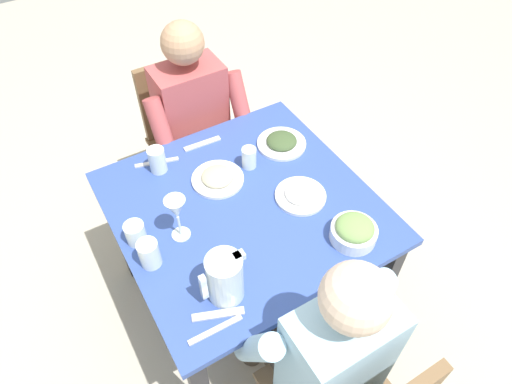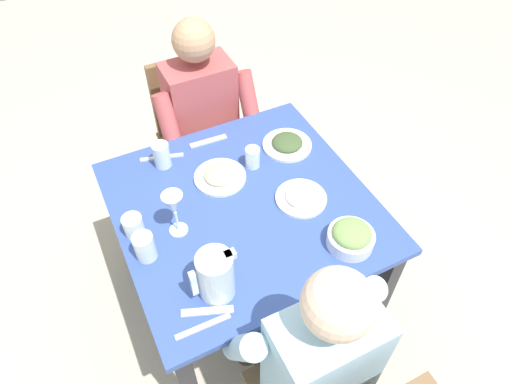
{
  "view_description": "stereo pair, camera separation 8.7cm",
  "coord_description": "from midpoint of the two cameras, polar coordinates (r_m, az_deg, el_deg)",
  "views": [
    {
      "loc": [
        0.55,
        1.02,
        2.07
      ],
      "look_at": [
        -0.05,
        0.01,
        0.77
      ],
      "focal_mm": 31.89,
      "sensor_mm": 36.0,
      "label": 1
    },
    {
      "loc": [
        0.47,
        1.06,
        2.07
      ],
      "look_at": [
        -0.05,
        0.01,
        0.77
      ],
      "focal_mm": 31.89,
      "sensor_mm": 36.0,
      "label": 2
    }
  ],
  "objects": [
    {
      "name": "ground_plane",
      "position": [
        2.37,
        -2.28,
        -12.89
      ],
      "size": [
        8.0,
        8.0,
        0.0
      ],
      "primitive_type": "plane",
      "color": "#B7AD99"
    },
    {
      "name": "dining_table",
      "position": [
        1.86,
        -2.83,
        -3.76
      ],
      "size": [
        0.97,
        0.97,
        0.71
      ],
      "color": "#334C99",
      "rests_on": "ground_plane"
    },
    {
      "name": "chair_near",
      "position": [
        2.48,
        -9.7,
        7.46
      ],
      "size": [
        0.4,
        0.4,
        0.86
      ],
      "color": "brown",
      "rests_on": "ground_plane"
    },
    {
      "name": "diner_near",
      "position": [
        2.24,
        -8.04,
        7.41
      ],
      "size": [
        0.48,
        0.53,
        1.15
      ],
      "color": "#B24C4C",
      "rests_on": "ground_plane"
    },
    {
      "name": "diner_far",
      "position": [
        1.58,
        6.03,
        -18.21
      ],
      "size": [
        0.48,
        0.53,
        1.15
      ],
      "color": "#9EC6E0",
      "rests_on": "ground_plane"
    },
    {
      "name": "water_pitcher",
      "position": [
        1.48,
        -5.66,
        -10.73
      ],
      "size": [
        0.16,
        0.12,
        0.19
      ],
      "color": "silver",
      "rests_on": "dining_table"
    },
    {
      "name": "salad_bowl",
      "position": [
        1.67,
        10.74,
        -4.86
      ],
      "size": [
        0.17,
        0.17,
        0.09
      ],
      "color": "white",
      "rests_on": "dining_table"
    },
    {
      "name": "plate_dolmas",
      "position": [
        2.01,
        1.99,
        6.24
      ],
      "size": [
        0.22,
        0.22,
        0.05
      ],
      "color": "white",
      "rests_on": "dining_table"
    },
    {
      "name": "plate_yoghurt",
      "position": [
        1.8,
        4.24,
        -0.35
      ],
      "size": [
        0.2,
        0.2,
        0.04
      ],
      "color": "white",
      "rests_on": "dining_table"
    },
    {
      "name": "plate_beans",
      "position": [
        1.86,
        -6.17,
        1.76
      ],
      "size": [
        0.21,
        0.21,
        0.04
      ],
      "color": "white",
      "rests_on": "dining_table"
    },
    {
      "name": "water_glass_near_right",
      "position": [
        1.7,
        -16.3,
        -5.03
      ],
      "size": [
        0.07,
        0.07,
        0.09
      ],
      "primitive_type": "cylinder",
      "color": "silver",
      "rests_on": "dining_table"
    },
    {
      "name": "water_glass_far_left",
      "position": [
        1.92,
        -13.56,
        3.88
      ],
      "size": [
        0.07,
        0.07,
        0.11
      ],
      "primitive_type": "cylinder",
      "color": "silver",
      "rests_on": "dining_table"
    },
    {
      "name": "water_glass_near_left",
      "position": [
        1.89,
        -2.2,
        4.3
      ],
      "size": [
        0.06,
        0.06,
        0.09
      ],
      "primitive_type": "cylinder",
      "color": "silver",
      "rests_on": "dining_table"
    },
    {
      "name": "water_glass_center",
      "position": [
        1.62,
        -14.76,
        -7.53
      ],
      "size": [
        0.07,
        0.07,
        0.11
      ],
      "primitive_type": "cylinder",
      "color": "silver",
      "rests_on": "dining_table"
    },
    {
      "name": "wine_glass",
      "position": [
        1.61,
        -11.49,
        -2.33
      ],
      "size": [
        0.08,
        0.08,
        0.2
      ],
      "color": "silver",
      "rests_on": "dining_table"
    },
    {
      "name": "fork_near",
      "position": [
        2.04,
        -7.97,
        5.99
      ],
      "size": [
        0.17,
        0.03,
        0.01
      ],
      "primitive_type": "cube",
      "rotation": [
        0.0,
        0.0,
        -0.05
      ],
      "color": "silver",
      "rests_on": "dining_table"
    },
    {
      "name": "knife_near",
      "position": [
        1.99,
        -13.57,
        3.6
      ],
      "size": [
        0.18,
        0.07,
        0.01
      ],
      "primitive_type": "cube",
      "rotation": [
        0.0,
        0.0,
        -0.27
      ],
      "color": "silver",
      "rests_on": "dining_table"
    },
    {
      "name": "fork_far",
      "position": [
        1.52,
        -6.46,
        -15.05
      ],
      "size": [
        0.17,
        0.09,
        0.01
      ],
      "primitive_type": "cube",
      "rotation": [
        0.0,
        0.0,
        -0.37
      ],
      "color": "silver",
      "rests_on": "dining_table"
    },
    {
      "name": "knife_far",
      "position": [
        1.5,
        -6.84,
        -16.85
      ],
      "size": [
        0.19,
        0.02,
        0.01
      ],
      "primitive_type": "cube",
      "rotation": [
        0.0,
        0.0,
        -0.02
      ],
      "color": "silver",
      "rests_on": "dining_table"
    }
  ]
}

